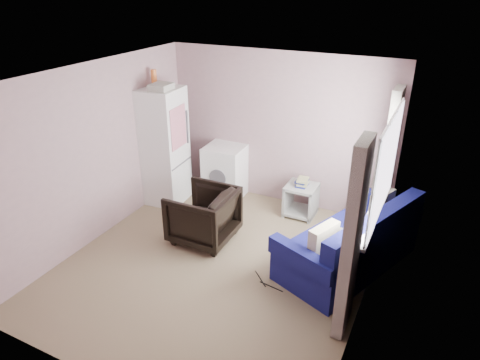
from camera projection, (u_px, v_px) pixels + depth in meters
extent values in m
cube|color=#857257|center=(217.00, 264.00, 5.75)|extent=(3.80, 4.20, 0.02)
cube|color=silver|center=(212.00, 76.00, 4.67)|extent=(3.80, 4.20, 0.02)
cube|color=#AA868C|center=(278.00, 130.00, 6.92)|extent=(3.80, 0.02, 2.50)
cube|color=#AA868C|center=(88.00, 279.00, 3.50)|extent=(3.80, 0.02, 2.50)
cube|color=#AA868C|center=(96.00, 154.00, 5.97)|extent=(0.02, 4.20, 2.50)
cube|color=#AA868C|center=(375.00, 215.00, 4.45)|extent=(0.02, 4.20, 2.50)
cube|color=white|center=(387.00, 168.00, 4.91)|extent=(0.01, 1.60, 1.20)
imported|color=black|center=(203.00, 213.00, 6.11)|extent=(0.80, 0.85, 0.87)
cube|color=white|center=(163.00, 147.00, 7.01)|extent=(0.71, 0.71, 1.94)
cube|color=#56555D|center=(182.00, 164.00, 7.00)|extent=(0.06, 0.62, 0.02)
cube|color=#56555D|center=(187.00, 127.00, 6.96)|extent=(0.02, 0.03, 0.55)
cube|color=silver|center=(178.00, 127.00, 6.70)|extent=(0.04, 0.46, 0.66)
cylinder|color=orange|center=(154.00, 78.00, 6.61)|extent=(0.10, 0.10, 0.27)
cube|color=#ACACA2|center=(161.00, 87.00, 6.43)|extent=(0.31, 0.35, 0.10)
cube|color=white|center=(226.00, 171.00, 7.38)|extent=(0.68, 0.68, 0.91)
cube|color=#56555D|center=(225.00, 148.00, 7.18)|extent=(0.63, 0.61, 0.05)
cylinder|color=#56555D|center=(218.00, 178.00, 7.11)|extent=(0.30, 0.04, 0.30)
cube|color=gray|center=(302.00, 187.00, 6.72)|extent=(0.48, 0.48, 0.04)
cube|color=gray|center=(300.00, 211.00, 6.91)|extent=(0.48, 0.48, 0.04)
cube|color=gray|center=(288.00, 197.00, 6.91)|extent=(0.05, 0.47, 0.53)
cube|color=gray|center=(314.00, 203.00, 6.74)|extent=(0.05, 0.47, 0.53)
cube|color=navy|center=(302.00, 185.00, 6.70)|extent=(0.16, 0.23, 0.03)
cube|color=#969564|center=(303.00, 183.00, 6.68)|extent=(0.18, 0.24, 0.03)
cube|color=navy|center=(302.00, 181.00, 6.68)|extent=(0.17, 0.24, 0.03)
cube|color=#969564|center=(303.00, 180.00, 6.65)|extent=(0.18, 0.25, 0.03)
cube|color=navy|center=(347.00, 250.00, 5.65)|extent=(1.59, 2.17, 0.44)
cube|color=navy|center=(376.00, 232.00, 5.21)|extent=(0.91, 1.90, 0.48)
cube|color=navy|center=(302.00, 258.00, 4.94)|extent=(0.92, 0.48, 0.22)
cube|color=navy|center=(389.00, 205.00, 6.09)|extent=(0.92, 0.48, 0.22)
cube|color=beige|center=(323.00, 242.00, 5.04)|extent=(0.28, 0.45, 0.44)
cube|color=beige|center=(381.00, 207.00, 5.81)|extent=(0.28, 0.45, 0.44)
cube|color=gray|center=(338.00, 236.00, 5.55)|extent=(0.37, 0.43, 0.02)
cube|color=silver|center=(348.00, 232.00, 5.40)|extent=(0.19, 0.36, 0.24)
cube|color=white|center=(374.00, 214.00, 5.21)|extent=(0.14, 1.70, 0.04)
cube|color=white|center=(378.00, 213.00, 5.18)|extent=(0.02, 1.68, 0.05)
cube|color=white|center=(385.00, 168.00, 4.92)|extent=(0.02, 1.68, 0.05)
cube|color=white|center=(393.00, 117.00, 4.66)|extent=(0.02, 1.68, 0.05)
cube|color=white|center=(372.00, 197.00, 4.27)|extent=(0.02, 0.05, 1.20)
cube|color=white|center=(381.00, 176.00, 4.71)|extent=(0.02, 0.05, 1.20)
cube|color=white|center=(389.00, 160.00, 5.14)|extent=(0.02, 0.05, 1.20)
cube|color=white|center=(396.00, 145.00, 5.57)|extent=(0.02, 0.05, 1.20)
cube|color=beige|center=(352.00, 242.00, 4.26)|extent=(0.12, 0.46, 2.18)
cube|color=beige|center=(387.00, 165.00, 6.00)|extent=(0.12, 0.46, 2.18)
cylinder|color=black|center=(271.00, 287.00, 5.31)|extent=(0.33, 0.06, 0.01)
cylinder|color=black|center=(260.00, 279.00, 5.45)|extent=(0.25, 0.24, 0.01)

